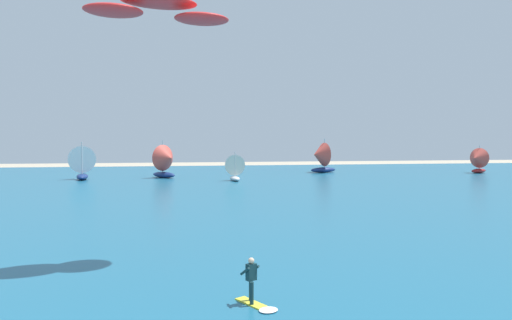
{
  "coord_description": "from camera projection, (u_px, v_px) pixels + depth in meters",
  "views": [
    {
      "loc": [
        -3.0,
        -2.97,
        6.11
      ],
      "look_at": [
        -0.2,
        15.8,
        5.17
      ],
      "focal_mm": 33.64,
      "sensor_mm": 36.0,
      "label": 1
    }
  ],
  "objects": [
    {
      "name": "sailboat_near_shore",
      "position": [
        167.0,
        161.0,
        68.98
      ],
      "size": [
        4.67,
        4.79,
        5.37
      ],
      "color": "navy",
      "rests_on": "ocean"
    },
    {
      "name": "sailboat_heeled_over",
      "position": [
        320.0,
        157.0,
        78.99
      ],
      "size": [
        4.94,
        4.35,
        5.56
      ],
      "color": "navy",
      "rests_on": "ocean"
    },
    {
      "name": "kitesurfer",
      "position": [
        255.0,
        288.0,
        17.02
      ],
      "size": [
        1.48,
        1.97,
        1.67
      ],
      "color": "yellow",
      "rests_on": "ocean"
    },
    {
      "name": "kite",
      "position": [
        159.0,
        10.0,
        22.55
      ],
      "size": [
        7.17,
        3.76,
        1.04
      ],
      "color": "red"
    },
    {
      "name": "sailboat_outermost",
      "position": [
        82.0,
        162.0,
        66.9
      ],
      "size": [
        3.95,
        4.59,
        5.23
      ],
      "color": "navy",
      "rests_on": "ocean"
    },
    {
      "name": "sailboat_anchored_offshore",
      "position": [
        477.0,
        160.0,
        77.87
      ],
      "size": [
        4.13,
        3.69,
        4.6
      ],
      "color": "maroon",
      "rests_on": "ocean"
    },
    {
      "name": "sailboat_far_left",
      "position": [
        234.0,
        167.0,
        64.96
      ],
      "size": [
        2.96,
        3.44,
        3.95
      ],
      "color": "silver",
      "rests_on": "ocean"
    },
    {
      "name": "ocean",
      "position": [
        212.0,
        191.0,
        53.27
      ],
      "size": [
        160.0,
        90.0,
        0.1
      ],
      "primitive_type": "cube",
      "color": "#1E607F",
      "rests_on": "ground"
    }
  ]
}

